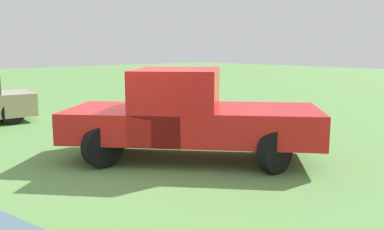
% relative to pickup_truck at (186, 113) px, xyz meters
% --- Properties ---
extents(ground_plane, '(80.00, 80.00, 0.00)m').
position_rel_pickup_truck_xyz_m(ground_plane, '(0.89, -0.28, -0.95)').
color(ground_plane, '#5B8C47').
extents(pickup_truck, '(4.71, 5.03, 1.82)m').
position_rel_pickup_truck_xyz_m(pickup_truck, '(0.00, 0.00, 0.00)').
color(pickup_truck, black).
rests_on(pickup_truck, ground_plane).
extents(person_visitor, '(0.34, 0.33, 1.61)m').
position_rel_pickup_truck_xyz_m(person_visitor, '(-4.74, -3.78, -0.05)').
color(person_visitor, black).
rests_on(person_visitor, ground_plane).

